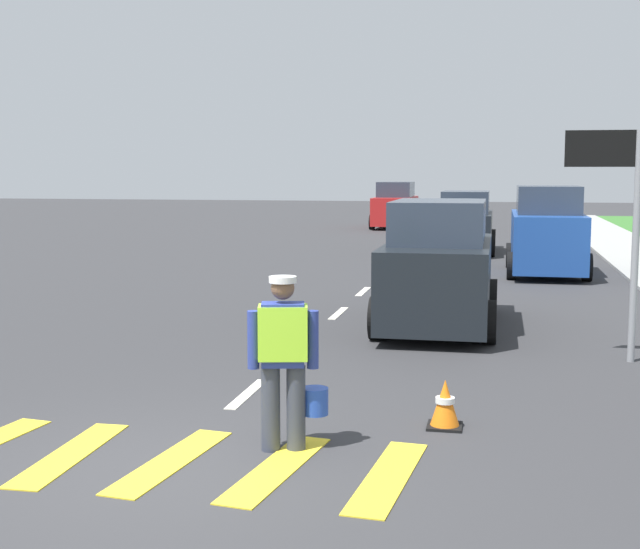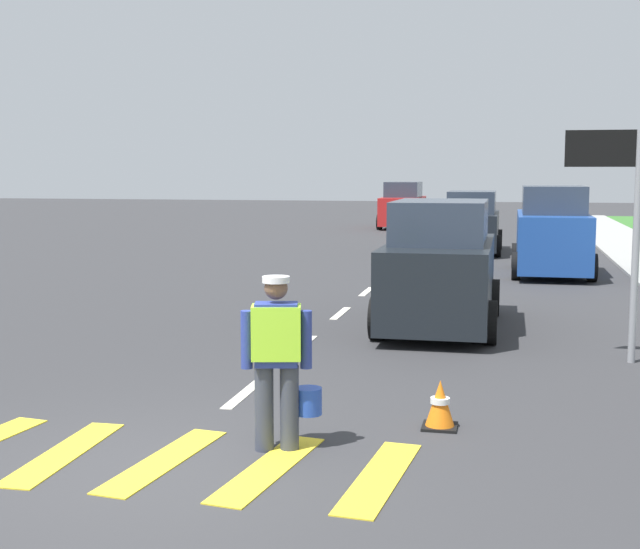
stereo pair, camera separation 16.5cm
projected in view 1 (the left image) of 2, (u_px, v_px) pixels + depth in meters
name	position (u px, v px, depth m)	size (l,w,h in m)	color
ground_plane	(407.00, 253.00, 28.13)	(96.00, 96.00, 0.00)	#333335
crosswalk_stripes	(171.00, 461.00, 7.93)	(4.56, 1.93, 0.01)	yellow
lane_center_line	(419.00, 242.00, 32.21)	(0.14, 46.40, 0.01)	silver
road_worker	(286.00, 354.00, 8.16)	(0.73, 0.48, 1.67)	#383D4C
lane_direction_sign	(619.00, 188.00, 11.87)	(1.16, 0.11, 3.20)	gray
traffic_cone_near	(445.00, 404.00, 8.96)	(0.36, 0.36, 0.51)	black
car_outgoing_far	(465.00, 224.00, 28.21)	(1.93, 4.34, 2.00)	black
car_outgoing_ahead	(439.00, 269.00, 14.67)	(1.95, 4.30, 2.16)	black
car_parked_far	(547.00, 233.00, 22.25)	(2.00, 4.35, 2.27)	#1E4799
car_oncoming_third	(395.00, 207.00, 40.28)	(2.01, 4.27, 2.14)	red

